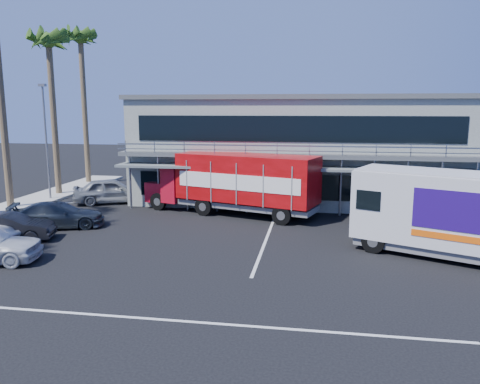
# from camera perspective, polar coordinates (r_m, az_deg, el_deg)

# --- Properties ---
(ground) EXTENTS (120.00, 120.00, 0.00)m
(ground) POSITION_cam_1_polar(r_m,az_deg,el_deg) (20.54, -3.44, -8.18)
(ground) COLOR black
(ground) RESTS_ON ground
(building) EXTENTS (22.40, 12.00, 7.30)m
(building) POSITION_cam_1_polar(r_m,az_deg,el_deg) (34.08, 7.00, 5.41)
(building) COLOR gray
(building) RESTS_ON ground
(palm_e) EXTENTS (2.80, 2.80, 12.25)m
(palm_e) POSITION_cam_1_polar(r_m,az_deg,el_deg) (37.45, -22.25, 15.78)
(palm_e) COLOR brown
(palm_e) RESTS_ON ground
(palm_f) EXTENTS (2.80, 2.80, 13.25)m
(palm_f) POSITION_cam_1_polar(r_m,az_deg,el_deg) (42.52, -18.83, 16.45)
(palm_f) COLOR brown
(palm_f) RESTS_ON ground
(light_pole_far) EXTENTS (0.50, 0.25, 8.09)m
(light_pole_far) POSITION_cam_1_polar(r_m,az_deg,el_deg) (35.31, -22.57, 6.25)
(light_pole_far) COLOR gray
(light_pole_far) RESTS_ON ground
(red_truck) EXTENTS (11.33, 5.84, 3.73)m
(red_truck) POSITION_cam_1_polar(r_m,az_deg,el_deg) (28.49, -0.55, 1.29)
(red_truck) COLOR #AF0E20
(red_truck) RESTS_ON ground
(white_van) EXTENTS (8.11, 5.59, 3.77)m
(white_van) POSITION_cam_1_polar(r_m,az_deg,el_deg) (22.22, 23.82, -2.29)
(white_van) COLOR silver
(white_van) RESTS_ON ground
(parked_car_b) EXTENTS (4.43, 2.55, 1.38)m
(parked_car_b) POSITION_cam_1_polar(r_m,az_deg,el_deg) (25.70, -26.31, -3.87)
(parked_car_b) COLOR black
(parked_car_b) RESTS_ON ground
(parked_car_d) EXTENTS (5.24, 3.52, 1.41)m
(parked_car_d) POSITION_cam_1_polar(r_m,az_deg,el_deg) (27.45, -21.29, -2.62)
(parked_car_d) COLOR #2E353D
(parked_car_d) RESTS_ON ground
(parked_car_e) EXTENTS (5.42, 3.91, 1.71)m
(parked_car_e) POSITION_cam_1_polar(r_m,az_deg,el_deg) (33.33, -15.43, 0.15)
(parked_car_e) COLOR gray
(parked_car_e) RESTS_ON ground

